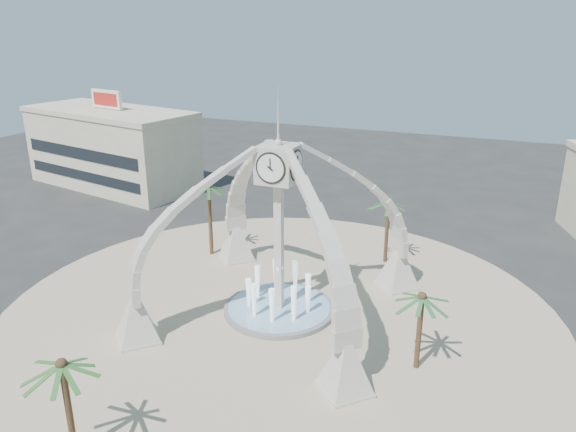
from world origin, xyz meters
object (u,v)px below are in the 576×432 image
at_px(palm_north, 389,204).
at_px(fountain, 279,308).
at_px(palm_west, 209,188).
at_px(clock_tower, 279,228).
at_px(palm_east, 422,298).
at_px(palm_south, 62,366).

bearing_deg(palm_north, fountain, -113.89).
relative_size(palm_west, palm_north, 1.15).
xyz_separation_m(clock_tower, fountain, (0.00, 0.00, -6.20)).
distance_m(fountain, palm_east, 11.79).
height_order(fountain, palm_south, palm_south).
relative_size(palm_east, palm_west, 0.78).
relative_size(clock_tower, palm_west, 2.55).
bearing_deg(palm_south, palm_north, 72.79).
distance_m(palm_east, palm_north, 15.67).
distance_m(clock_tower, palm_north, 12.67).
height_order(fountain, palm_west, palm_west).
distance_m(clock_tower, palm_west, 12.16).
bearing_deg(palm_west, fountain, -36.89).
xyz_separation_m(clock_tower, palm_south, (-3.66, -16.77, -1.35)).
bearing_deg(palm_east, palm_west, 152.50).
height_order(clock_tower, palm_south, clock_tower).
relative_size(clock_tower, palm_south, 3.05).
bearing_deg(palm_west, palm_north, 15.96).
height_order(palm_west, palm_south, palm_west).
bearing_deg(clock_tower, palm_west, 143.11).
height_order(clock_tower, palm_east, clock_tower).
bearing_deg(palm_south, clock_tower, 77.70).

